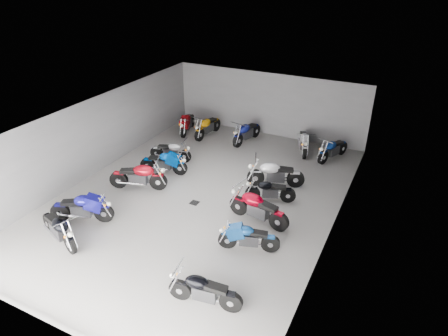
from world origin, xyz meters
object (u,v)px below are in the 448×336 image
at_px(motorcycle_left_d, 139,176).
at_px(motorcycle_back_b, 207,126).
at_px(motorcycle_right_a, 204,290).
at_px(motorcycle_right_c, 248,237).
at_px(motorcycle_right_f, 275,174).
at_px(motorcycle_right_d, 258,208).
at_px(motorcycle_right_e, 270,191).
at_px(motorcycle_back_a, 187,123).
at_px(motorcycle_left_b, 82,208).
at_px(motorcycle_back_f, 333,149).
at_px(motorcycle_back_c, 247,132).
at_px(motorcycle_left_a, 59,229).
at_px(motorcycle_back_e, 304,141).
at_px(motorcycle_left_f, 171,151).
at_px(drain_grate, 195,203).
at_px(motorcycle_left_e, 164,163).

relative_size(motorcycle_left_d, motorcycle_back_b, 1.00).
xyz_separation_m(motorcycle_right_a, motorcycle_right_c, (0.13, 2.59, -0.02)).
bearing_deg(motorcycle_right_f, motorcycle_right_d, 164.93).
height_order(motorcycle_right_e, motorcycle_back_a, motorcycle_back_a).
xyz_separation_m(motorcycle_left_b, motorcycle_back_f, (6.64, 8.71, -0.03)).
bearing_deg(motorcycle_back_c, motorcycle_left_d, 82.18).
height_order(motorcycle_left_a, motorcycle_back_c, motorcycle_back_c).
xyz_separation_m(motorcycle_right_c, motorcycle_back_e, (-0.52, 7.76, 0.07)).
height_order(motorcycle_left_f, motorcycle_back_c, motorcycle_back_c).
bearing_deg(motorcycle_right_e, motorcycle_left_d, 84.40).
height_order(motorcycle_right_e, motorcycle_back_b, motorcycle_back_b).
bearing_deg(drain_grate, motorcycle_right_c, -28.86).
relative_size(motorcycle_left_f, motorcycle_back_e, 0.91).
relative_size(motorcycle_right_f, motorcycle_back_c, 0.98).
bearing_deg(drain_grate, motorcycle_right_f, 48.35).
bearing_deg(motorcycle_back_c, motorcycle_right_c, 124.36).
xyz_separation_m(motorcycle_back_c, motorcycle_back_e, (2.86, 0.17, -0.00)).
bearing_deg(motorcycle_back_b, motorcycle_right_d, 135.72).
xyz_separation_m(motorcycle_back_a, motorcycle_back_f, (7.57, 0.20, -0.01)).
relative_size(motorcycle_left_e, motorcycle_back_a, 0.96).
bearing_deg(motorcycle_left_e, motorcycle_right_d, 57.93).
distance_m(motorcycle_right_c, motorcycle_right_d, 1.56).
bearing_deg(motorcycle_right_e, motorcycle_left_b, 105.79).
height_order(motorcycle_back_e, motorcycle_back_f, motorcycle_back_e).
bearing_deg(motorcycle_left_d, motorcycle_right_a, 30.83).
height_order(motorcycle_right_d, motorcycle_right_f, motorcycle_right_d).
height_order(motorcycle_right_a, motorcycle_back_f, motorcycle_back_f).
bearing_deg(motorcycle_right_d, motorcycle_left_f, 72.75).
bearing_deg(motorcycle_back_a, motorcycle_right_f, 136.93).
distance_m(motorcycle_back_a, motorcycle_back_c, 3.31).
relative_size(motorcycle_left_d, motorcycle_back_a, 1.05).
relative_size(motorcycle_right_e, motorcycle_back_b, 0.82).
bearing_deg(motorcycle_left_e, motorcycle_back_c, 143.33).
xyz_separation_m(motorcycle_left_f, motorcycle_back_b, (0.12, 3.20, 0.06)).
distance_m(drain_grate, motorcycle_right_a, 5.02).
xyz_separation_m(motorcycle_right_c, motorcycle_right_d, (-0.31, 1.53, 0.09)).
bearing_deg(motorcycle_back_c, motorcycle_back_f, -169.78).
bearing_deg(motorcycle_right_e, drain_grate, 97.47).
relative_size(motorcycle_back_a, motorcycle_back_c, 0.96).
height_order(motorcycle_right_a, motorcycle_back_c, motorcycle_back_c).
distance_m(drain_grate, motorcycle_right_f, 3.43).
relative_size(motorcycle_right_d, motorcycle_right_e, 1.27).
height_order(motorcycle_left_b, motorcycle_right_e, motorcycle_left_b).
bearing_deg(motorcycle_left_a, motorcycle_back_f, 166.31).
bearing_deg(motorcycle_right_c, motorcycle_left_e, 41.03).
xyz_separation_m(motorcycle_right_a, motorcycle_right_e, (-0.27, 5.56, -0.03)).
xyz_separation_m(motorcycle_right_e, motorcycle_back_b, (-5.08, 4.44, 0.07)).
xyz_separation_m(motorcycle_left_a, motorcycle_left_f, (-0.04, 6.56, -0.06)).
bearing_deg(motorcycle_right_c, motorcycle_left_f, 34.65).
relative_size(motorcycle_right_a, motorcycle_back_f, 1.02).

